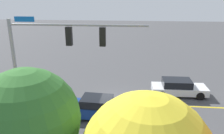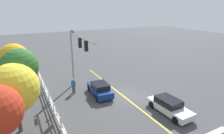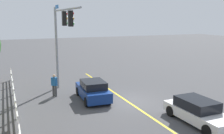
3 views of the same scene
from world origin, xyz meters
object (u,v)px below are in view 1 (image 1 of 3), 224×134
Objects in this scene: car_1 at (178,88)px; tree_0 at (28,121)px; car_2 at (95,107)px; pedestrian at (56,122)px.

tree_0 reaches higher than car_1.
car_2 is 0.69× the size of tree_0.
car_2 is at bearing -95.53° from tree_0.
car_1 is at bearing -143.34° from car_2.
tree_0 is (0.72, 7.47, 3.48)m from car_2.
tree_0 is (6.97, 11.58, 3.52)m from car_1.
pedestrian is 0.29× the size of tree_0.
car_2 reaches higher than car_1.
car_2 is 8.27m from tree_0.
car_1 is 10.41m from pedestrian.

